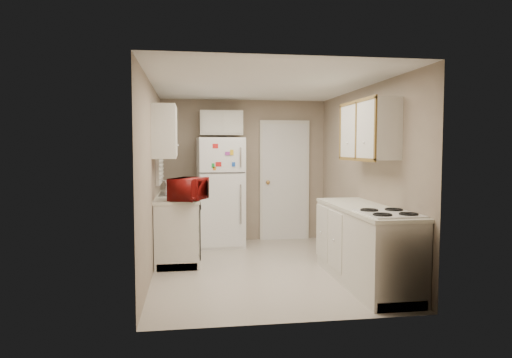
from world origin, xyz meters
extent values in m
plane|color=beige|center=(0.00, 0.00, 0.00)|extent=(3.80, 3.80, 0.00)
plane|color=white|center=(0.00, 0.00, 2.40)|extent=(3.80, 3.80, 0.00)
plane|color=gray|center=(-1.40, 0.00, 1.20)|extent=(3.80, 3.80, 0.00)
plane|color=gray|center=(1.40, 0.00, 1.20)|extent=(3.80, 3.80, 0.00)
plane|color=gray|center=(0.00, 1.90, 1.20)|extent=(2.80, 2.80, 0.00)
plane|color=gray|center=(0.00, -1.90, 1.20)|extent=(2.80, 2.80, 0.00)
cube|color=silver|center=(-1.10, 0.90, 0.45)|extent=(0.60, 1.80, 0.90)
cube|color=black|center=(-0.81, 0.30, 0.49)|extent=(0.03, 0.58, 0.72)
cube|color=gray|center=(-1.10, 1.05, 0.86)|extent=(0.54, 0.74, 0.16)
imported|color=maroon|center=(-0.94, 0.18, 1.05)|extent=(0.61, 0.49, 0.35)
imported|color=silver|center=(-1.13, 1.53, 1.00)|extent=(0.12, 0.12, 0.21)
cube|color=silver|center=(-1.36, 1.05, 1.60)|extent=(0.10, 0.98, 1.08)
cube|color=silver|center=(-1.25, 0.22, 1.80)|extent=(0.30, 0.45, 0.70)
cube|color=white|center=(-0.44, 1.51, 0.88)|extent=(0.76, 0.74, 1.75)
cube|color=silver|center=(-0.40, 1.75, 2.00)|extent=(0.70, 0.30, 0.40)
cube|color=white|center=(0.70, 1.86, 1.02)|extent=(0.86, 0.06, 2.08)
cube|color=silver|center=(1.10, -0.80, 0.45)|extent=(0.60, 2.00, 0.90)
cube|color=white|center=(1.12, -1.38, 0.40)|extent=(0.56, 0.68, 0.81)
cube|color=silver|center=(1.25, -0.50, 1.80)|extent=(0.30, 1.20, 0.70)
camera|label=1|loc=(-0.93, -5.85, 1.59)|focal=32.00mm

